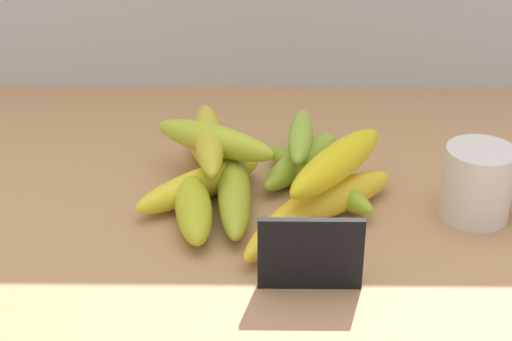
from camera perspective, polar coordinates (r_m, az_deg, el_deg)
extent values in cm
cube|color=tan|center=(102.58, -3.01, -3.21)|extent=(110.00, 76.00, 3.00)
cube|color=black|center=(85.58, 3.80, -5.81)|extent=(11.00, 0.80, 8.40)
cube|color=olive|center=(88.47, 3.70, -7.60)|extent=(9.90, 1.20, 0.60)
cylinder|color=silver|center=(100.96, 15.12, -0.85)|extent=(8.26, 8.26, 9.04)
ellipsoid|color=#97B629|center=(104.05, 4.29, -0.57)|extent=(15.07, 18.51, 3.85)
ellipsoid|color=yellow|center=(107.85, -3.06, 0.58)|extent=(11.34, 17.69, 3.82)
ellipsoid|color=gold|center=(97.55, -4.38, -2.54)|extent=(6.52, 16.04, 4.34)
ellipsoid|color=#98BC35|center=(108.08, 3.17, 0.65)|extent=(12.71, 16.47, 3.85)
ellipsoid|color=#A6B32C|center=(100.66, -1.52, -1.50)|extent=(5.11, 21.13, 4.07)
ellipsoid|color=yellow|center=(102.54, -3.97, -1.00)|extent=(16.80, 15.26, 3.94)
ellipsoid|color=yellow|center=(100.26, 5.81, -1.79)|extent=(15.57, 13.51, 4.05)
ellipsoid|color=yellow|center=(95.07, 2.20, -3.58)|extent=(12.55, 17.40, 3.76)
ellipsoid|color=yellow|center=(98.74, 5.64, 0.51)|extent=(14.75, 18.74, 4.36)
ellipsoid|color=gold|center=(105.68, -3.31, 2.22)|extent=(5.77, 20.03, 3.62)
ellipsoid|color=#92B638|center=(106.74, 3.12, 2.40)|extent=(4.46, 15.25, 3.22)
ellipsoid|color=#B1C02D|center=(104.88, -2.70, 2.12)|extent=(17.16, 12.06, 3.96)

